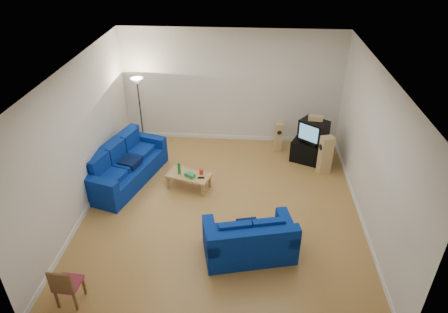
# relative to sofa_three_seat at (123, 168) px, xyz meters

# --- Properties ---
(room) EXTENTS (6.01, 6.51, 3.21)m
(room) POSITION_rel_sofa_three_seat_xyz_m (2.51, -0.93, 1.20)
(room) COLOR brown
(room) RESTS_ON ground
(sofa_three_seat) EXTENTS (1.69, 2.61, 0.93)m
(sofa_three_seat) POSITION_rel_sofa_three_seat_xyz_m (0.00, 0.00, 0.00)
(sofa_three_seat) COLOR navy
(sofa_three_seat) RESTS_ON ground
(sofa_loveseat) EXTENTS (1.86, 1.30, 0.85)m
(sofa_loveseat) POSITION_rel_sofa_three_seat_xyz_m (3.13, -2.33, -0.03)
(sofa_loveseat) COLOR navy
(sofa_loveseat) RESTS_ON ground
(coffee_table) EXTENTS (1.11, 0.78, 0.37)m
(coffee_table) POSITION_rel_sofa_three_seat_xyz_m (1.65, -0.21, -0.03)
(coffee_table) COLOR tan
(coffee_table) RESTS_ON ground
(bottle) EXTENTS (0.09, 0.09, 0.30)m
(bottle) POSITION_rel_sofa_three_seat_xyz_m (1.43, -0.18, 0.17)
(bottle) COLOR #197233
(bottle) RESTS_ON coffee_table
(tissue_box) EXTENTS (0.27, 0.24, 0.10)m
(tissue_box) POSITION_rel_sofa_three_seat_xyz_m (1.70, -0.29, 0.07)
(tissue_box) COLOR green
(tissue_box) RESTS_ON coffee_table
(red_canister) EXTENTS (0.10, 0.10, 0.13)m
(red_canister) POSITION_rel_sofa_three_seat_xyz_m (1.95, -0.16, 0.09)
(red_canister) COLOR red
(red_canister) RESTS_ON coffee_table
(remote) EXTENTS (0.16, 0.06, 0.02)m
(remote) POSITION_rel_sofa_three_seat_xyz_m (1.96, -0.33, 0.03)
(remote) COLOR black
(remote) RESTS_ON coffee_table
(tv_stand) EXTENTS (1.06, 0.84, 0.57)m
(tv_stand) POSITION_rel_sofa_three_seat_xyz_m (4.66, 1.22, -0.06)
(tv_stand) COLOR black
(tv_stand) RESTS_ON ground
(av_receiver) EXTENTS (0.61, 0.61, 0.11)m
(av_receiver) POSITION_rel_sofa_three_seat_xyz_m (4.68, 1.21, 0.28)
(av_receiver) COLOR black
(av_receiver) RESTS_ON tv_stand
(television) EXTENTS (0.82, 0.79, 0.51)m
(television) POSITION_rel_sofa_three_seat_xyz_m (4.68, 1.22, 0.59)
(television) COLOR black
(television) RESTS_ON av_receiver
(centre_speaker) EXTENTS (0.38, 0.19, 0.13)m
(centre_speaker) POSITION_rel_sofa_three_seat_xyz_m (4.70, 1.25, 0.91)
(centre_speaker) COLOR tan
(centre_speaker) RESTS_ON television
(speaker_left) EXTENTS (0.21, 0.26, 0.82)m
(speaker_left) POSITION_rel_sofa_three_seat_xyz_m (3.85, 1.77, 0.06)
(speaker_left) COLOR tan
(speaker_left) RESTS_ON ground
(speaker_right) EXTENTS (0.35, 0.31, 1.01)m
(speaker_right) POSITION_rel_sofa_three_seat_xyz_m (4.96, 0.71, 0.16)
(speaker_right) COLOR tan
(speaker_right) RESTS_ON ground
(floor_lamp) EXTENTS (0.34, 0.34, 2.00)m
(floor_lamp) POSITION_rel_sofa_three_seat_xyz_m (0.06, 1.77, 1.30)
(floor_lamp) COLOR black
(floor_lamp) RESTS_ON ground
(dining_chair) EXTENTS (0.42, 0.42, 0.83)m
(dining_chair) POSITION_rel_sofa_three_seat_xyz_m (0.15, -3.69, 0.11)
(dining_chair) COLOR brown
(dining_chair) RESTS_ON ground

